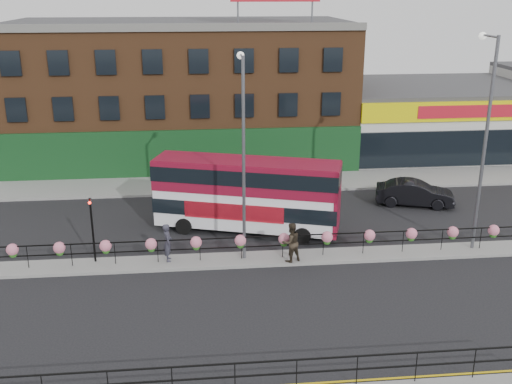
{
  "coord_description": "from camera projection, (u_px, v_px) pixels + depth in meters",
  "views": [
    {
      "loc": [
        -2.96,
        -26.31,
        12.54
      ],
      "look_at": [
        0.0,
        3.0,
        2.5
      ],
      "focal_mm": 42.0,
      "sensor_mm": 36.0,
      "label": 1
    }
  ],
  "objects": [
    {
      "name": "pedestrian_a",
      "position": [
        168.0,
        242.0,
        28.46
      ],
      "size": [
        0.76,
        0.56,
        1.87
      ],
      "primitive_type": "imported",
      "rotation": [
        0.0,
        0.0,
        1.65
      ],
      "color": "#30303D",
      "rests_on": "median"
    },
    {
      "name": "car",
      "position": [
        415.0,
        193.0,
        36.29
      ],
      "size": [
        4.2,
        5.53,
        1.53
      ],
      "primitive_type": "imported",
      "rotation": [
        0.0,
        0.0,
        1.28
      ],
      "color": "black",
      "rests_on": "ground"
    },
    {
      "name": "ground",
      "position": [
        262.0,
        260.0,
        29.1
      ],
      "size": [
        120.0,
        120.0,
        0.0
      ],
      "primitive_type": "plane",
      "color": "black",
      "rests_on": "ground"
    },
    {
      "name": "traffic_light_median",
      "position": [
        91.0,
        216.0,
        27.92
      ],
      "size": [
        0.15,
        0.28,
        3.65
      ],
      "color": "black",
      "rests_on": "median"
    },
    {
      "name": "pedestrian_b",
      "position": [
        291.0,
        242.0,
        28.39
      ],
      "size": [
        1.44,
        1.37,
        1.94
      ],
      "primitive_type": "imported",
      "rotation": [
        0.0,
        0.0,
        3.51
      ],
      "color": "#2E261C",
      "rests_on": "median"
    },
    {
      "name": "lamp_column_west",
      "position": [
        243.0,
        142.0,
        27.42
      ],
      "size": [
        0.35,
        1.7,
        9.66
      ],
      "color": "slate",
      "rests_on": "median"
    },
    {
      "name": "lamp_column_east",
      "position": [
        485.0,
        126.0,
        28.42
      ],
      "size": [
        0.37,
        1.83,
        10.44
      ],
      "color": "slate",
      "rests_on": "median"
    },
    {
      "name": "north_pavement",
      "position": [
        243.0,
        183.0,
        40.38
      ],
      "size": [
        60.0,
        4.0,
        0.15
      ],
      "primitive_type": "cube",
      "color": "gray",
      "rests_on": "ground"
    },
    {
      "name": "brick_building",
      "position": [
        182.0,
        90.0,
        45.86
      ],
      "size": [
        25.0,
        12.21,
        10.3
      ],
      "color": "brown",
      "rests_on": "ground"
    },
    {
      "name": "median",
      "position": [
        262.0,
        259.0,
        29.08
      ],
      "size": [
        60.0,
        1.6,
        0.15
      ],
      "primitive_type": "cube",
      "color": "gray",
      "rests_on": "ground"
    },
    {
      "name": "median_railing",
      "position": [
        262.0,
        241.0,
        28.76
      ],
      "size": [
        30.04,
        0.56,
        1.23
      ],
      "color": "black",
      "rests_on": "median"
    },
    {
      "name": "double_decker_bus",
      "position": [
        247.0,
        188.0,
        31.85
      ],
      "size": [
        10.13,
        5.22,
        4.0
      ],
      "color": "white",
      "rests_on": "ground"
    },
    {
      "name": "supermarket",
      "position": [
        431.0,
        117.0,
        48.51
      ],
      "size": [
        15.0,
        12.25,
        5.3
      ],
      "color": "silver",
      "rests_on": "ground"
    },
    {
      "name": "south_railing",
      "position": [
        235.0,
        371.0,
        19.09
      ],
      "size": [
        20.04,
        0.05,
        1.12
      ],
      "color": "black",
      "rests_on": "south_pavement"
    }
  ]
}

